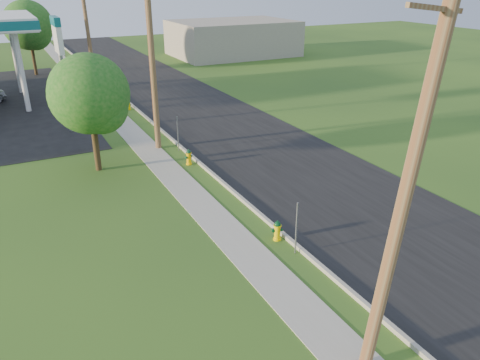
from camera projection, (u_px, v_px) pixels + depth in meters
name	position (u px, v px, depth m)	size (l,w,h in m)	color
ground_plane	(371.00, 329.00, 13.05)	(140.00, 140.00, 0.00)	#2C4E1D
road	(303.00, 174.00, 23.07)	(8.00, 120.00, 0.02)	black
curb	(230.00, 189.00, 21.37)	(0.15, 120.00, 0.15)	#9B998D
sidewalk	(194.00, 198.00, 20.66)	(1.50, 120.00, 0.03)	#9C9A8E
utility_pole_near	(406.00, 191.00, 10.05)	(1.40, 0.32, 9.48)	brown
utility_pole_mid	(152.00, 59.00, 24.64)	(1.40, 0.32, 9.80)	brown
utility_pole_far	(87.00, 29.00, 39.35)	(1.40, 0.32, 9.50)	brown
sign_post_near	(296.00, 229.00, 16.17)	(0.05, 0.04, 2.00)	gray
sign_post_mid	(178.00, 134.00, 25.78)	(0.05, 0.04, 2.00)	gray
sign_post_far	(122.00, 89.00, 35.71)	(0.05, 0.04, 2.00)	gray
price_pylon	(58.00, 42.00, 27.29)	(0.34, 2.04, 6.85)	gray
distant_building	(233.00, 38.00, 56.39)	(14.00, 10.00, 4.00)	gray
tree_verge	(92.00, 97.00, 22.13)	(3.82, 3.82, 5.79)	#322413
tree_lot	(29.00, 27.00, 44.12)	(4.59, 4.59, 6.96)	#322413
hydrant_near	(277.00, 231.00, 17.26)	(0.41, 0.37, 0.80)	yellow
hydrant_mid	(189.00, 157.00, 24.15)	(0.43, 0.38, 0.83)	#FAB703
hydrant_far	(129.00, 105.00, 33.99)	(0.34, 0.31, 0.66)	#DEBB00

